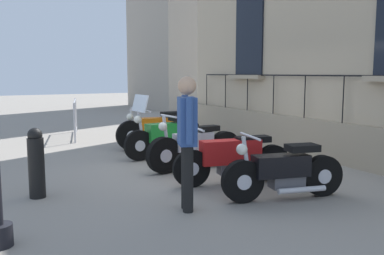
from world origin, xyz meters
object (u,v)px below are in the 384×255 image
motorcycle_red (233,158)px  crowd_barrier (75,117)px  bollard (36,163)px  pedestrian_standing (187,135)px  motorcycle_green (168,136)px  motorcycle_silver (195,148)px  motorcycle_black (283,172)px  motorcycle_orange (159,130)px

motorcycle_red → crowd_barrier: 6.51m
bollard → pedestrian_standing: pedestrian_standing is taller
crowd_barrier → pedestrian_standing: size_ratio=1.20×
motorcycle_green → motorcycle_silver: bearing=89.7°
crowd_barrier → bollard: 5.99m
motorcycle_red → pedestrian_standing: size_ratio=1.15×
motorcycle_green → motorcycle_red: 2.48m
motorcycle_black → crowd_barrier: size_ratio=0.87×
bollard → pedestrian_standing: 2.34m
motorcycle_black → motorcycle_green: bearing=-86.9°
motorcycle_black → crowd_barrier: bearing=-80.2°
bollard → motorcycle_red: bearing=166.6°
motorcycle_silver → bollard: bearing=10.2°
pedestrian_standing → bollard: bearing=-42.6°
motorcycle_silver → crowd_barrier: motorcycle_silver is taller
motorcycle_black → crowd_barrier: (1.29, -7.47, 0.16)m
motorcycle_orange → motorcycle_green: (0.27, 1.07, 0.03)m
motorcycle_silver → bollard: size_ratio=1.99×
motorcycle_green → bollard: motorcycle_green is taller
pedestrian_standing → motorcycle_black: bearing=171.2°
motorcycle_green → crowd_barrier: size_ratio=0.97×
motorcycle_orange → motorcycle_green: motorcycle_green is taller
motorcycle_green → crowd_barrier: (1.10, -3.92, 0.09)m
motorcycle_orange → motorcycle_black: size_ratio=1.14×
motorcycle_green → motorcycle_red: (-0.03, 2.48, -0.04)m
crowd_barrier → motorcycle_orange: bearing=115.6°
motorcycle_red → crowd_barrier: size_ratio=0.96×
motorcycle_silver → motorcycle_orange: bearing=-96.7°
pedestrian_standing → crowd_barrier: bearing=-91.3°
motorcycle_green → pedestrian_standing: size_ratio=1.16×
motorcycle_silver → crowd_barrier: size_ratio=0.97×
motorcycle_orange → motorcycle_red: motorcycle_orange is taller
motorcycle_silver → motorcycle_red: 1.24m
bollard → pedestrian_standing: (-1.68, 1.55, 0.50)m
crowd_barrier → pedestrian_standing: (0.16, 7.25, 0.45)m
motorcycle_orange → crowd_barrier: size_ratio=0.99×
motorcycle_orange → bollard: bearing=41.6°
motorcycle_green → motorcycle_silver: 1.25m
motorcycle_red → motorcycle_silver: bearing=-88.5°
motorcycle_orange → motorcycle_silver: motorcycle_silver is taller
motorcycle_green → crowd_barrier: bearing=-74.4°
motorcycle_silver → motorcycle_green: bearing=-90.3°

